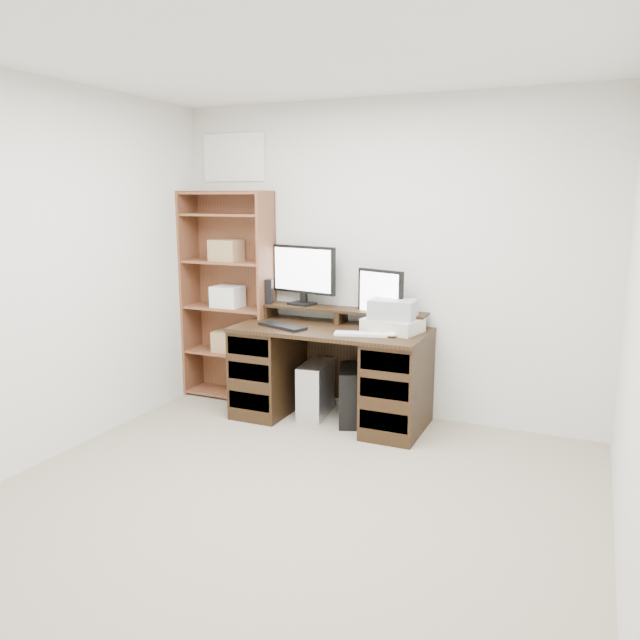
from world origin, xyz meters
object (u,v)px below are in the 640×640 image
Objects in this scene: monitor_small at (380,296)px; tower_silver at (316,389)px; tower_black at (352,395)px; printer at (393,325)px; desk at (331,372)px; monitor_wide at (303,272)px; bookshelf at (229,294)px.

monitor_small is 1.03× the size of tower_silver.
tower_silver is 0.91× the size of tower_black.
tower_black is (-0.32, -0.03, -0.58)m from printer.
printer reaches higher than desk.
tower_black is (0.52, -0.22, -0.92)m from monitor_wide.
printer is at bearing -5.87° from bookshelf.
tower_black is (0.16, 0.03, -0.17)m from desk.
tower_black reaches higher than tower_silver.
tower_silver is (0.20, -0.21, -0.92)m from monitor_wide.
tower_silver is (-0.49, -0.12, -0.78)m from monitor_small.
monitor_small reaches higher than printer.
printer is at bearing -5.51° from tower_silver.
printer is at bearing -1.71° from monitor_wide.
bookshelf is at bearing -175.16° from printer.
desk is 2.46× the size of monitor_wide.
monitor_wide is at bearing -167.38° from monitor_small.
monitor_small is at bearing 151.43° from printer.
desk is 0.87m from monitor_wide.
tower_silver is (-0.15, 0.05, -0.17)m from desk.
monitor_wide is 0.34× the size of bookshelf.
desk is 0.63m from printer.
bookshelf reaches higher than desk.
bookshelf is at bearing 168.60° from desk.
monitor_wide is 1.28× the size of tower_black.
printer is (0.48, 0.05, 0.41)m from desk.
monitor_small is at bearing -1.69° from bookshelf.
printer reaches higher than tower_black.
printer reaches higher than tower_silver.
monitor_wide reaches higher than desk.
desk is at bearing 168.92° from tower_black.
tower_black is at bearing -121.02° from monitor_small.
desk is 1.20m from bookshelf.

